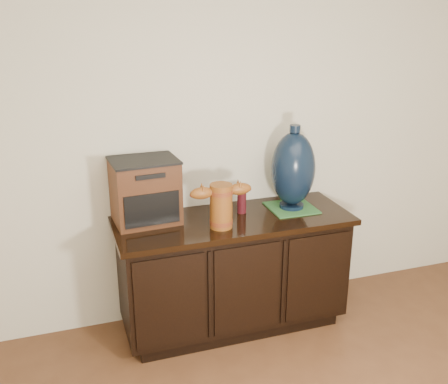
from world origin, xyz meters
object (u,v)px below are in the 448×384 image
object	(u,v)px
sideboard	(233,271)
tv_radio	(145,191)
lamp_base	(293,169)
spray_can	(242,200)
terracotta_vessel	(221,203)

from	to	relation	value
sideboard	tv_radio	size ratio (longest dim) A/B	3.60
sideboard	lamp_base	xyz separation A→B (m)	(0.41, 0.04, 0.63)
lamp_base	sideboard	bearing A→B (deg)	-174.89
tv_radio	lamp_base	distance (m)	0.93
sideboard	spray_can	size ratio (longest dim) A/B	8.73
spray_can	terracotta_vessel	bearing A→B (deg)	-137.59
lamp_base	spray_can	bearing A→B (deg)	174.07
sideboard	terracotta_vessel	world-z (taller)	terracotta_vessel
lamp_base	tv_radio	bearing A→B (deg)	174.42
terracotta_vessel	lamp_base	world-z (taller)	lamp_base
sideboard	spray_can	world-z (taller)	spray_can
terracotta_vessel	spray_can	bearing A→B (deg)	42.34
tv_radio	sideboard	bearing A→B (deg)	-17.64
tv_radio	spray_can	world-z (taller)	tv_radio
lamp_base	spray_can	size ratio (longest dim) A/B	3.20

